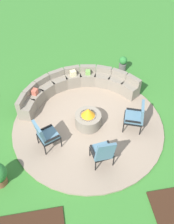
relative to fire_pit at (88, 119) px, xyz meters
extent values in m
plane|color=#387A2D|center=(0.00, 0.00, -0.35)|extent=(24.00, 24.00, 0.00)
cylinder|color=gray|center=(0.00, 0.00, -0.32)|extent=(4.92, 4.92, 0.06)
cylinder|color=gray|center=(0.00, 0.00, -0.06)|extent=(0.84, 0.84, 0.45)
cylinder|color=black|center=(0.00, 0.00, 0.14)|extent=(0.55, 0.55, 0.06)
cone|color=orange|center=(0.00, 0.00, 0.31)|extent=(0.44, 0.44, 0.28)
cube|color=gray|center=(1.74, 1.16, -0.04)|extent=(0.69, 0.73, 0.49)
cube|color=gray|center=(1.86, 1.24, 0.32)|extent=(0.45, 0.57, 0.24)
cube|color=gray|center=(1.37, 1.58, -0.04)|extent=(0.73, 0.72, 0.49)
cube|color=gray|center=(1.46, 1.69, 0.32)|extent=(0.54, 0.50, 0.24)
cube|color=gray|center=(0.89, 1.89, -0.04)|extent=(0.71, 0.65, 0.49)
cube|color=gray|center=(0.96, 2.02, 0.32)|extent=(0.59, 0.39, 0.24)
cube|color=gray|center=(0.36, 2.06, -0.04)|extent=(0.64, 0.54, 0.49)
cube|color=gray|center=(0.38, 2.20, 0.32)|extent=(0.59, 0.26, 0.24)
cube|color=gray|center=(-0.20, 2.08, -0.04)|extent=(0.62, 0.50, 0.49)
cube|color=gray|center=(-0.22, 2.22, 0.32)|extent=(0.59, 0.22, 0.24)
cube|color=gray|center=(-0.75, 1.95, -0.04)|extent=(0.70, 0.63, 0.49)
cube|color=gray|center=(-0.80, 2.08, 0.32)|extent=(0.59, 0.36, 0.24)
cube|color=gray|center=(-1.24, 1.68, -0.04)|extent=(0.73, 0.70, 0.49)
cube|color=gray|center=(-1.33, 1.79, 0.32)|extent=(0.56, 0.47, 0.24)
cube|color=gray|center=(-1.65, 1.28, -0.04)|extent=(0.71, 0.73, 0.49)
cube|color=gray|center=(-1.76, 1.37, 0.32)|extent=(0.48, 0.55, 0.24)
cube|color=gray|center=(-1.93, 0.80, -0.04)|extent=(0.64, 0.70, 0.49)
cube|color=gray|center=(-2.06, 0.85, 0.32)|extent=(0.37, 0.59, 0.24)
cube|color=beige|center=(-0.20, 2.03, 0.30)|extent=(0.24, 0.22, 0.20)
cube|color=#70A34C|center=(0.35, 2.01, 0.29)|extent=(0.19, 0.17, 0.17)
cube|color=#BC5B47|center=(-1.61, 1.25, 0.30)|extent=(0.24, 0.25, 0.19)
cylinder|color=black|center=(-1.14, -0.26, -0.10)|extent=(0.04, 0.04, 0.38)
cylinder|color=black|center=(-0.94, -0.72, -0.10)|extent=(0.04, 0.04, 0.38)
cylinder|color=black|center=(-1.63, -0.47, -0.10)|extent=(0.04, 0.04, 0.38)
cylinder|color=black|center=(-1.43, -0.94, -0.10)|extent=(0.04, 0.04, 0.38)
cube|color=black|center=(-1.29, -0.60, 0.12)|extent=(0.74, 0.72, 0.05)
cube|color=slate|center=(-1.29, -0.60, 0.19)|extent=(0.68, 0.66, 0.09)
cube|color=slate|center=(-1.51, -0.70, 0.48)|extent=(0.35, 0.57, 0.71)
cube|color=black|center=(-1.38, -0.38, 0.25)|extent=(0.46, 0.24, 0.04)
cube|color=black|center=(-1.19, -0.82, 0.25)|extent=(0.46, 0.24, 0.04)
cylinder|color=black|center=(-0.16, -1.20, -0.10)|extent=(0.04, 0.04, 0.38)
cylinder|color=black|center=(0.37, -1.13, -0.10)|extent=(0.04, 0.04, 0.38)
cylinder|color=black|center=(-0.09, -1.70, -0.10)|extent=(0.04, 0.04, 0.38)
cylinder|color=black|center=(0.44, -1.63, -0.10)|extent=(0.04, 0.04, 0.38)
cube|color=black|center=(0.14, -1.41, 0.12)|extent=(0.64, 0.62, 0.05)
cube|color=slate|center=(0.14, -1.41, 0.19)|extent=(0.59, 0.57, 0.09)
cube|color=slate|center=(0.17, -1.64, 0.44)|extent=(0.62, 0.18, 0.67)
cube|color=black|center=(-0.11, -1.45, 0.25)|extent=(0.11, 0.47, 0.04)
cube|color=black|center=(0.39, -1.38, 0.25)|extent=(0.11, 0.47, 0.04)
cylinder|color=black|center=(1.03, -0.50, -0.10)|extent=(0.04, 0.04, 0.38)
cylinder|color=black|center=(1.23, 0.02, -0.10)|extent=(0.04, 0.04, 0.38)
cylinder|color=black|center=(1.53, -0.69, -0.10)|extent=(0.04, 0.04, 0.38)
cylinder|color=black|center=(1.73, -0.17, -0.10)|extent=(0.04, 0.04, 0.38)
cube|color=black|center=(1.38, -0.34, 0.12)|extent=(0.74, 0.75, 0.05)
cube|color=slate|center=(1.38, -0.34, 0.19)|extent=(0.68, 0.69, 0.09)
cube|color=slate|center=(1.61, -0.42, 0.44)|extent=(0.31, 0.57, 0.61)
cube|color=black|center=(1.29, -0.58, 0.25)|extent=(0.47, 0.22, 0.04)
cube|color=black|center=(1.47, -0.09, 0.25)|extent=(0.47, 0.22, 0.04)
cylinder|color=#605B56|center=(1.89, 2.69, -0.18)|extent=(0.29, 0.29, 0.34)
sphere|color=#2D7A33|center=(1.89, 2.69, 0.16)|extent=(0.32, 0.32, 0.32)
camera|label=1|loc=(-0.97, -5.39, 6.08)|focal=40.96mm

